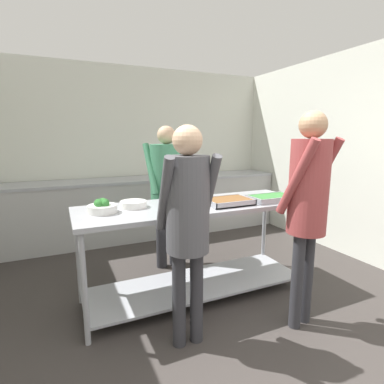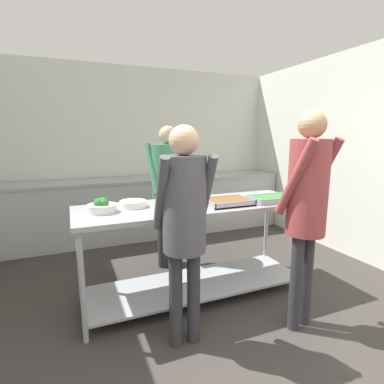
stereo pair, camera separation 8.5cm
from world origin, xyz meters
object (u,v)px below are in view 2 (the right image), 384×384
water_bottle (199,167)px  serving_tray_vegetables (272,199)px  plate_stack (133,204)px  serving_tray_roast (228,202)px  cook_behind_counter (169,182)px  broccoli_bowl (102,206)px  guest_serving_right (184,213)px  sauce_pan (180,204)px  guest_serving_left (307,196)px

water_bottle → serving_tray_vegetables: bearing=-95.2°
plate_stack → serving_tray_roast: (0.85, -0.23, -0.00)m
serving_tray_vegetables → cook_behind_counter: size_ratio=0.27×
broccoli_bowl → serving_tray_vegetables: size_ratio=0.54×
serving_tray_roast → guest_serving_right: size_ratio=0.26×
sauce_pan → plate_stack: bearing=153.1°
sauce_pan → guest_serving_right: bearing=-106.8°
guest_serving_right → sauce_pan: bearing=73.2°
plate_stack → guest_serving_right: (0.22, -0.72, 0.07)m
water_bottle → sauce_pan: bearing=-118.0°
serving_tray_roast → broccoli_bowl: bearing=172.4°
broccoli_bowl → serving_tray_roast: bearing=-7.6°
plate_stack → cook_behind_counter: 0.88m
serving_tray_vegetables → guest_serving_left: bearing=-103.8°
serving_tray_vegetables → guest_serving_right: bearing=-158.2°
guest_serving_right → plate_stack: bearing=107.1°
serving_tray_roast → guest_serving_right: (-0.63, -0.49, 0.07)m
water_bottle → broccoli_bowl: bearing=-131.5°
plate_stack → serving_tray_roast: 0.88m
plate_stack → water_bottle: bearing=52.1°
cook_behind_counter → serving_tray_vegetables: bearing=-51.0°
guest_serving_right → guest_serving_left: bearing=-10.2°
sauce_pan → broccoli_bowl: bearing=170.5°
broccoli_bowl → guest_serving_left: guest_serving_left is taller
guest_serving_right → serving_tray_roast: bearing=37.8°
guest_serving_left → water_bottle: (0.36, 2.87, -0.06)m
plate_stack → serving_tray_roast: bearing=-15.4°
sauce_pan → serving_tray_vegetables: size_ratio=0.97×
serving_tray_roast → serving_tray_vegetables: bearing=-5.5°
serving_tray_vegetables → cook_behind_counter: cook_behind_counter is taller
plate_stack → guest_serving_left: bearing=-37.2°
serving_tray_vegetables → water_bottle: size_ratio=1.72×
sauce_pan → cook_behind_counter: size_ratio=0.26×
plate_stack → guest_serving_right: guest_serving_right is taller
guest_serving_left → cook_behind_counter: (-0.62, 1.57, -0.07)m
guest_serving_right → broccoli_bowl: bearing=128.2°
broccoli_bowl → serving_tray_vegetables: broccoli_bowl is taller
plate_stack → serving_tray_vegetables: plate_stack is taller
broccoli_bowl → serving_tray_roast: broccoli_bowl is taller
serving_tray_roast → cook_behind_counter: (-0.29, 0.91, 0.08)m
sauce_pan → serving_tray_vegetables: bearing=-5.2°
water_bottle → cook_behind_counter: bearing=-126.8°
guest_serving_right → water_bottle: bearing=64.0°
guest_serving_left → cook_behind_counter: size_ratio=1.04×
broccoli_bowl → water_bottle: 2.74m
serving_tray_vegetables → cook_behind_counter: 1.22m
sauce_pan → serving_tray_roast: bearing=-4.9°
guest_serving_left → cook_behind_counter: 1.68m
broccoli_bowl → guest_serving_left: 1.68m
plate_stack → serving_tray_vegetables: size_ratio=0.54×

